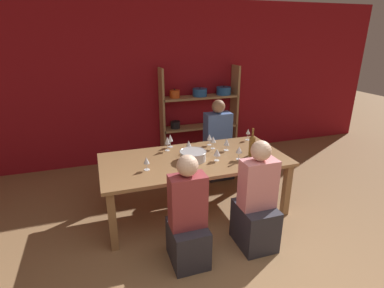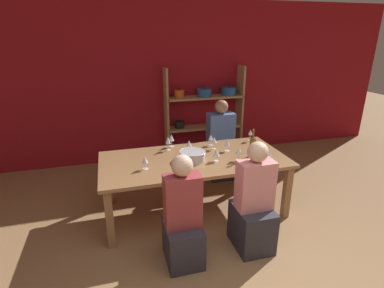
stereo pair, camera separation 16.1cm
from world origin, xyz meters
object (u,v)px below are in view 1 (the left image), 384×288
(dining_table, at_px, (195,164))
(wine_glass_empty_b, at_px, (170,138))
(wine_glass_empty_a, at_px, (167,141))
(wine_glass_empty_c, at_px, (269,152))
(wine_glass_white_a, at_px, (248,132))
(person_far_a, at_px, (217,148))
(wine_glass_empty_e, at_px, (217,152))
(person_near_b, at_px, (256,208))
(wine_glass_empty_d, at_px, (213,140))
(wine_glass_white_b, at_px, (227,142))
(shelf_unit, at_px, (200,120))
(wine_glass_white_c, at_px, (146,161))
(wine_glass_red_a, at_px, (188,144))
(mixing_bowl, at_px, (193,155))
(person_near_a, at_px, (188,224))
(wine_bottle_green, at_px, (252,145))
(wine_glass_empty_f, at_px, (209,137))
(wine_glass_white_d, at_px, (239,150))

(dining_table, relative_size, wine_glass_empty_b, 12.76)
(wine_glass_empty_a, xyz_separation_m, wine_glass_empty_c, (1.07, -0.69, -0.03))
(wine_glass_white_a, distance_m, person_far_a, 0.67)
(wine_glass_empty_e, distance_m, person_near_b, 0.81)
(wine_glass_empty_e, bearing_deg, wine_glass_empty_d, 74.53)
(wine_glass_white_b, distance_m, person_near_b, 1.04)
(shelf_unit, height_order, wine_glass_white_c, shelf_unit)
(wine_glass_empty_a, height_order, wine_glass_red_a, wine_glass_empty_a)
(dining_table, distance_m, mixing_bowl, 0.15)
(wine_glass_empty_e, relative_size, person_near_a, 0.13)
(wine_glass_empty_a, relative_size, wine_glass_white_b, 1.10)
(dining_table, distance_m, wine_bottle_green, 0.75)
(wine_glass_empty_b, bearing_deg, wine_glass_empty_f, -9.99)
(wine_glass_empty_d, height_order, person_near_b, person_near_b)
(wine_glass_empty_e, height_order, person_far_a, person_far_a)
(wine_glass_empty_c, xyz_separation_m, person_near_a, (-1.18, -0.52, -0.40))
(wine_glass_empty_b, bearing_deg, person_near_a, -97.66)
(wine_glass_white_c, relative_size, wine_glass_red_a, 1.02)
(person_near_a, bearing_deg, mixing_bowl, 68.20)
(wine_glass_empty_b, xyz_separation_m, wine_glass_red_a, (0.18, -0.24, -0.02))
(wine_glass_white_d, bearing_deg, wine_glass_white_c, 177.31)
(wine_glass_white_b, relative_size, person_near_a, 0.15)
(wine_glass_empty_d, height_order, wine_glass_red_a, wine_glass_empty_d)
(wine_glass_empty_f, bearing_deg, mixing_bowl, -131.66)
(shelf_unit, relative_size, wine_glass_white_b, 9.54)
(wine_glass_empty_b, bearing_deg, person_near_b, -66.32)
(wine_glass_empty_c, height_order, wine_glass_white_c, same)
(wine_glass_white_c, bearing_deg, wine_glass_empty_e, -0.31)
(wine_glass_empty_c, distance_m, wine_glass_empty_f, 0.86)
(wine_glass_empty_c, height_order, wine_glass_empty_e, wine_glass_empty_c)
(shelf_unit, distance_m, wine_glass_white_c, 2.29)
(wine_glass_empty_b, distance_m, wine_glass_white_c, 0.75)
(wine_glass_empty_e, relative_size, wine_glass_white_d, 0.90)
(wine_glass_empty_d, bearing_deg, wine_glass_empty_f, 88.11)
(wine_glass_empty_d, bearing_deg, dining_table, -145.28)
(wine_glass_red_a, bearing_deg, wine_bottle_green, -28.11)
(person_near_b, bearing_deg, wine_glass_white_d, 80.77)
(wine_glass_empty_c, xyz_separation_m, person_far_a, (-0.14, 1.21, -0.38))
(wine_glass_empty_b, distance_m, person_near_b, 1.49)
(shelf_unit, height_order, wine_glass_red_a, shelf_unit)
(mixing_bowl, distance_m, person_near_a, 0.94)
(wine_glass_white_a, bearing_deg, wine_glass_empty_d, -164.86)
(wine_bottle_green, height_order, wine_glass_white_d, wine_bottle_green)
(wine_glass_empty_a, height_order, wine_glass_empty_e, wine_glass_empty_a)
(wine_bottle_green, relative_size, wine_glass_white_a, 2.14)
(shelf_unit, xyz_separation_m, wine_glass_empty_b, (-0.87, -1.26, 0.15))
(wine_glass_white_c, distance_m, person_far_a, 1.69)
(wine_bottle_green, relative_size, wine_glass_white_c, 2.29)
(wine_glass_empty_b, height_order, person_near_b, person_near_b)
(wine_glass_empty_c, height_order, person_near_b, person_near_b)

